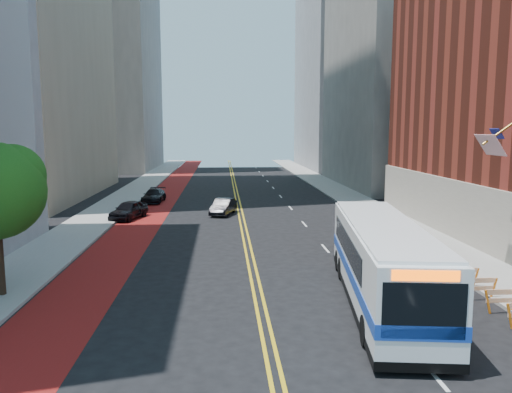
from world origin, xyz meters
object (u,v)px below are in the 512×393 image
at_px(car_a, 129,210).
at_px(transit_bus, 382,262).
at_px(car_b, 223,207).
at_px(car_c, 154,196).

bearing_deg(car_a, transit_bus, -38.67).
bearing_deg(car_b, transit_bus, -58.26).
xyz_separation_m(car_a, car_c, (0.81, 9.27, -0.08)).
xyz_separation_m(car_b, car_c, (-6.99, 7.62, -0.02)).
bearing_deg(car_a, car_c, 101.98).
distance_m(transit_bus, car_c, 33.30).
distance_m(car_b, car_c, 10.34).
bearing_deg(transit_bus, car_b, 113.66).
bearing_deg(car_c, transit_bus, -61.73).
height_order(car_a, car_c, car_a).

